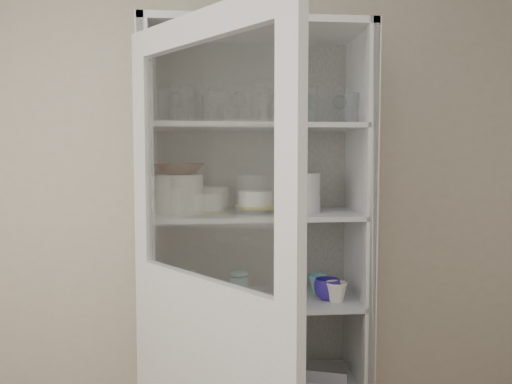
% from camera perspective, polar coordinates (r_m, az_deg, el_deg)
% --- Properties ---
extents(wall_back, '(3.60, 0.02, 2.60)m').
position_cam_1_polar(wall_back, '(2.52, -4.98, -0.88)').
color(wall_back, '#C0B59F').
rests_on(wall_back, ground).
extents(pantry_cabinet, '(1.00, 0.45, 2.10)m').
position_cam_1_polar(pantry_cabinet, '(2.42, -0.13, -9.68)').
color(pantry_cabinet, '#BABAB2').
rests_on(pantry_cabinet, floor).
extents(cupboard_door, '(0.58, 0.74, 2.00)m').
position_cam_1_polar(cupboard_door, '(1.82, -5.79, -16.69)').
color(cupboard_door, '#BABAB2').
rests_on(cupboard_door, floor).
extents(tumbler_0, '(0.07, 0.07, 0.14)m').
position_cam_1_polar(tumbler_0, '(2.18, -7.41, 9.65)').
color(tumbler_0, silver).
rests_on(tumbler_0, shelf_glass).
extents(tumbler_1, '(0.10, 0.10, 0.15)m').
position_cam_1_polar(tumbler_1, '(2.15, -7.77, 9.93)').
color(tumbler_1, silver).
rests_on(tumbler_1, shelf_glass).
extents(tumbler_2, '(0.07, 0.07, 0.13)m').
position_cam_1_polar(tumbler_2, '(2.13, -4.84, 9.63)').
color(tumbler_2, silver).
rests_on(tumbler_2, shelf_glass).
extents(tumbler_3, '(0.08, 0.08, 0.14)m').
position_cam_1_polar(tumbler_3, '(2.20, 4.30, 9.65)').
color(tumbler_3, silver).
rests_on(tumbler_3, shelf_glass).
extents(tumbler_4, '(0.09, 0.09, 0.15)m').
position_cam_1_polar(tumbler_4, '(2.20, 2.36, 9.73)').
color(tumbler_4, silver).
rests_on(tumbler_4, shelf_glass).
extents(tumbler_5, '(0.08, 0.08, 0.15)m').
position_cam_1_polar(tumbler_5, '(2.18, 6.18, 9.89)').
color(tumbler_5, silver).
rests_on(tumbler_5, shelf_glass).
extents(tumbler_6, '(0.07, 0.07, 0.13)m').
position_cam_1_polar(tumbler_6, '(2.25, 10.88, 9.39)').
color(tumbler_6, silver).
rests_on(tumbler_6, shelf_glass).
extents(tumbler_7, '(0.08, 0.08, 0.15)m').
position_cam_1_polar(tumbler_7, '(2.32, -10.32, 9.48)').
color(tumbler_7, silver).
rests_on(tumbler_7, shelf_glass).
extents(tumbler_8, '(0.08, 0.08, 0.14)m').
position_cam_1_polar(tumbler_8, '(2.32, -6.76, 9.29)').
color(tumbler_8, silver).
rests_on(tumbler_8, shelf_glass).
extents(tumbler_9, '(0.07, 0.07, 0.14)m').
position_cam_1_polar(tumbler_9, '(2.29, -4.60, 9.43)').
color(tumbler_9, silver).
rests_on(tumbler_9, shelf_glass).
extents(tumbler_10, '(0.09, 0.09, 0.15)m').
position_cam_1_polar(tumbler_10, '(2.30, 1.03, 9.49)').
color(tumbler_10, silver).
rests_on(tumbler_10, shelf_glass).
extents(tumbler_11, '(0.07, 0.07, 0.13)m').
position_cam_1_polar(tumbler_11, '(2.28, 1.93, 9.29)').
color(tumbler_11, silver).
rests_on(tumbler_11, shelf_glass).
extents(goblet_0, '(0.08, 0.08, 0.18)m').
position_cam_1_polar(goblet_0, '(2.40, -9.03, 9.57)').
color(goblet_0, silver).
rests_on(goblet_0, shelf_glass).
extents(goblet_1, '(0.08, 0.08, 0.18)m').
position_cam_1_polar(goblet_1, '(2.38, -2.01, 9.67)').
color(goblet_1, silver).
rests_on(goblet_1, shelf_glass).
extents(goblet_2, '(0.08, 0.08, 0.17)m').
position_cam_1_polar(goblet_2, '(2.46, 5.85, 9.44)').
color(goblet_2, silver).
rests_on(goblet_2, shelf_glass).
extents(goblet_3, '(0.07, 0.07, 0.16)m').
position_cam_1_polar(goblet_3, '(2.46, 9.53, 9.31)').
color(goblet_3, silver).
rests_on(goblet_3, shelf_glass).
extents(plate_stack_front, '(0.22, 0.22, 0.11)m').
position_cam_1_polar(plate_stack_front, '(2.25, -8.64, -1.06)').
color(plate_stack_front, white).
rests_on(plate_stack_front, shelf_plates).
extents(plate_stack_back, '(0.21, 0.21, 0.11)m').
position_cam_1_polar(plate_stack_back, '(2.43, -5.57, -0.66)').
color(plate_stack_back, white).
rests_on(plate_stack_back, shelf_plates).
extents(cream_bowl, '(0.23, 0.23, 0.06)m').
position_cam_1_polar(cream_bowl, '(2.25, -8.66, 1.17)').
color(cream_bowl, white).
rests_on(cream_bowl, plate_stack_front).
extents(terracotta_bowl, '(0.27, 0.27, 0.05)m').
position_cam_1_polar(terracotta_bowl, '(2.25, -8.68, 2.62)').
color(terracotta_bowl, '#441B10').
rests_on(terracotta_bowl, cream_bowl).
extents(glass_platter, '(0.33, 0.33, 0.02)m').
position_cam_1_polar(glass_platter, '(2.32, -0.03, -2.05)').
color(glass_platter, silver).
rests_on(glass_platter, shelf_plates).
extents(yellow_trivet, '(0.19, 0.19, 0.01)m').
position_cam_1_polar(yellow_trivet, '(2.32, -0.03, -1.70)').
color(yellow_trivet, gold).
rests_on(yellow_trivet, glass_platter).
extents(white_ramekin, '(0.18, 0.18, 0.07)m').
position_cam_1_polar(white_ramekin, '(2.31, -0.03, -0.71)').
color(white_ramekin, white).
rests_on(white_ramekin, yellow_trivet).
extents(grey_bowl_stack, '(0.14, 0.14, 0.18)m').
position_cam_1_polar(grey_bowl_stack, '(2.31, 5.57, -0.07)').
color(grey_bowl_stack, silver).
rests_on(grey_bowl_stack, shelf_plates).
extents(mug_blue, '(0.16, 0.16, 0.10)m').
position_cam_1_polar(mug_blue, '(2.36, 8.15, -10.93)').
color(mug_blue, '#292396').
rests_on(mug_blue, shelf_mugs).
extents(mug_teal, '(0.12, 0.12, 0.09)m').
position_cam_1_polar(mug_teal, '(2.46, 7.10, -10.37)').
color(mug_teal, teal).
rests_on(mug_teal, shelf_mugs).
extents(mug_white, '(0.13, 0.13, 0.09)m').
position_cam_1_polar(mug_white, '(2.32, 9.15, -11.22)').
color(mug_white, white).
rests_on(mug_white, shelf_mugs).
extents(teal_jar, '(0.09, 0.09, 0.10)m').
position_cam_1_polar(teal_jar, '(2.41, -1.91, -10.45)').
color(teal_jar, teal).
rests_on(teal_jar, shelf_mugs).
extents(measuring_cups, '(0.11, 0.11, 0.04)m').
position_cam_1_polar(measuring_cups, '(2.29, -6.30, -12.06)').
color(measuring_cups, '#B2B2B2').
rests_on(measuring_cups, shelf_mugs).
extents(white_canister, '(0.14, 0.14, 0.13)m').
position_cam_1_polar(white_canister, '(2.41, -8.23, -10.14)').
color(white_canister, white).
rests_on(white_canister, shelf_mugs).
extents(cream_dish, '(0.24, 0.24, 0.07)m').
position_cam_1_polar(cream_dish, '(2.46, -2.55, -20.38)').
color(cream_dish, white).
rests_on(cream_dish, shelf_bot).
extents(tin_box, '(0.23, 0.19, 0.06)m').
position_cam_1_polar(tin_box, '(2.55, 8.11, -19.72)').
color(tin_box, '#ACACB2').
rests_on(tin_box, shelf_bot).
extents(tumbler_12, '(0.07, 0.07, 0.14)m').
position_cam_1_polar(tumbler_12, '(2.23, 2.49, 9.59)').
color(tumbler_12, silver).
rests_on(tumbler_12, shelf_glass).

